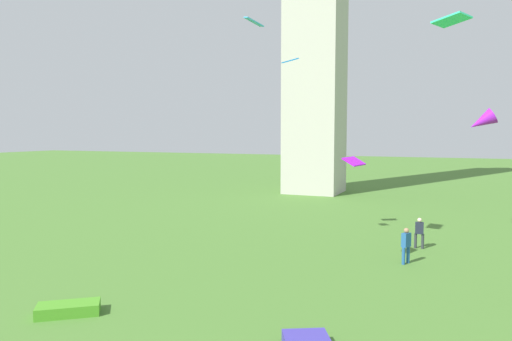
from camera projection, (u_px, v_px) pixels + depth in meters
person_1 at (419, 231)px, 25.11m from camera, size 0.50×0.26×1.61m
person_2 at (406, 244)px, 22.15m from camera, size 0.42×0.50×1.67m
kite_flying_0 at (451, 20)px, 23.49m from camera, size 1.93×1.76×0.41m
kite_flying_1 at (354, 161)px, 21.11m from camera, size 0.94×1.15×0.40m
kite_flying_2 at (290, 61)px, 25.97m from camera, size 1.08×0.92×0.37m
kite_flying_3 at (254, 22)px, 23.11m from camera, size 1.02×1.10×0.53m
kite_flying_5 at (482, 121)px, 28.64m from camera, size 1.84×1.24×1.56m
kite_bundle_0 at (68, 309)px, 16.01m from camera, size 2.13×1.93×0.38m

